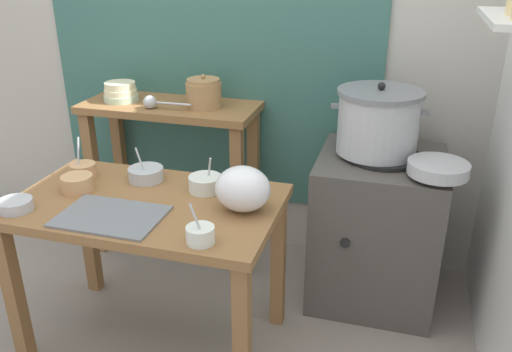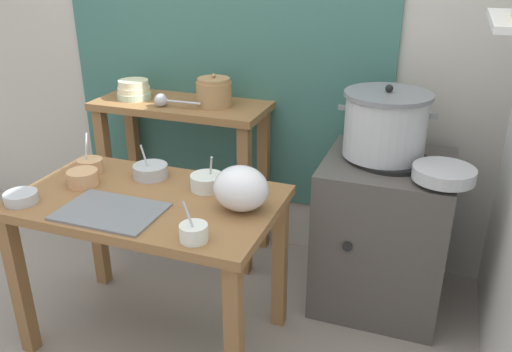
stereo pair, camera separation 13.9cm
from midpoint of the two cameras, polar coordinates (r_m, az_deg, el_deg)
name	(u,v)px [view 2 (the right image)]	position (r m, az deg, el deg)	size (l,w,h in m)	color
ground_plane	(168,344)	(2.57, -7.88, -17.64)	(9.00, 9.00, 0.00)	gray
wall_back	(265,23)	(2.94, 2.41, 16.17)	(4.40, 0.12, 2.60)	#B2ADA3
prep_table	(149,221)	(2.28, -9.76, -4.81)	(1.10, 0.66, 0.72)	olive
back_shelf_table	(183,140)	(2.99, -6.60, 3.83)	(0.96, 0.40, 0.90)	olive
stove_block	(382,232)	(2.71, 14.96, -5.89)	(0.60, 0.61, 0.78)	#4C4742
steamer_pot	(386,124)	(2.52, 15.40, 5.41)	(0.45, 0.40, 0.34)	#B7BABF
clay_pot	(214,92)	(2.82, -3.15, 9.02)	(0.19, 0.19, 0.17)	#A37A4C
bowl_stack_enamel	(134,90)	(3.03, -11.79, 9.11)	(0.19, 0.19, 0.10)	#B7D1AD
ladle	(163,100)	(2.84, -8.69, 8.09)	(0.26, 0.07, 0.07)	#B7BABF
serving_tray	(111,211)	(2.13, -13.67, -3.78)	(0.40, 0.28, 0.01)	slate
plastic_bag	(241,188)	(2.06, 0.29, -1.38)	(0.22, 0.19, 0.18)	white
wide_pan	(444,173)	(2.37, 21.27, 0.23)	(0.26, 0.26, 0.05)	#B7BABF
prep_bowl_0	(194,232)	(1.88, -4.65, -6.09)	(0.10, 0.10, 0.16)	silver
prep_bowl_1	(21,197)	(2.32, -22.55, -2.14)	(0.13, 0.13, 0.04)	#B7BABF
prep_bowl_2	(150,170)	(2.41, -9.74, 0.58)	(0.16, 0.16, 0.16)	#B7BABF
prep_bowl_3	(90,165)	(2.53, -16.00, 1.13)	(0.12, 0.12, 0.18)	tan
prep_bowl_4	(207,181)	(2.26, -3.58, -0.62)	(0.14, 0.14, 0.16)	silver
prep_bowl_5	(83,177)	(2.40, -16.68, -0.17)	(0.13, 0.13, 0.07)	tan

